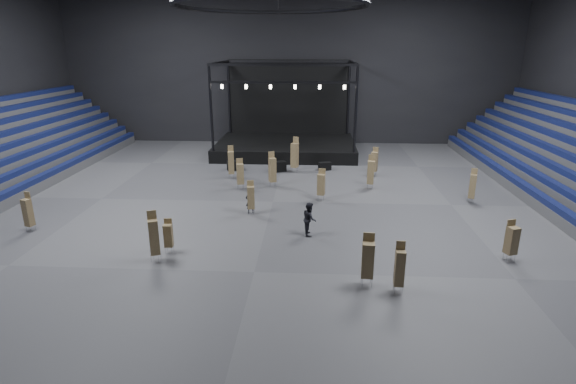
# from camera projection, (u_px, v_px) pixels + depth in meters

# --- Properties ---
(floor) EXTENTS (50.00, 50.00, 0.00)m
(floor) POSITION_uv_depth(u_px,v_px,m) (273.00, 202.00, 31.97)
(floor) COLOR #474749
(floor) RESTS_ON ground
(wall_back) EXTENTS (50.00, 0.20, 18.00)m
(wall_back) POSITION_uv_depth(u_px,v_px,m) (289.00, 61.00, 49.13)
(wall_back) COLOR black
(wall_back) RESTS_ON ground
(wall_front) EXTENTS (50.00, 0.20, 18.00)m
(wall_front) POSITION_uv_depth(u_px,v_px,m) (179.00, 125.00, 9.24)
(wall_front) COLOR black
(wall_front) RESTS_ON ground
(stage) EXTENTS (14.00, 10.00, 9.20)m
(stage) POSITION_uv_depth(u_px,v_px,m) (286.00, 138.00, 46.94)
(stage) COLOR black
(stage) RESTS_ON floor
(truss_ring) EXTENTS (12.30, 12.30, 5.15)m
(truss_ring) POSITION_uv_depth(u_px,v_px,m) (271.00, 5.00, 27.95)
(truss_ring) COLOR black
(truss_ring) RESTS_ON ceiling
(flight_case_left) EXTENTS (1.41, 1.06, 0.85)m
(flight_case_left) POSITION_uv_depth(u_px,v_px,m) (235.00, 166.00, 40.00)
(flight_case_left) COLOR black
(flight_case_left) RESTS_ON floor
(flight_case_mid) EXTENTS (1.49, 1.15, 0.89)m
(flight_case_mid) POSITION_uv_depth(u_px,v_px,m) (278.00, 167.00, 39.60)
(flight_case_mid) COLOR black
(flight_case_mid) RESTS_ON floor
(flight_case_right) EXTENTS (1.20, 0.91, 0.72)m
(flight_case_right) POSITION_uv_depth(u_px,v_px,m) (325.00, 166.00, 40.07)
(flight_case_right) COLOR black
(flight_case_right) RESTS_ON floor
(chair_stack_0) EXTENTS (0.60, 0.60, 2.54)m
(chair_stack_0) POSITION_uv_depth(u_px,v_px,m) (368.00, 259.00, 20.39)
(chair_stack_0) COLOR silver
(chair_stack_0) RESTS_ON floor
(chair_stack_1) EXTENTS (0.66, 0.66, 2.79)m
(chair_stack_1) POSITION_uv_depth(u_px,v_px,m) (272.00, 169.00, 34.99)
(chair_stack_1) COLOR silver
(chair_stack_1) RESTS_ON floor
(chair_stack_2) EXTENTS (0.64, 0.64, 2.22)m
(chair_stack_2) POSITION_uv_depth(u_px,v_px,m) (512.00, 240.00, 22.80)
(chair_stack_2) COLOR silver
(chair_stack_2) RESTS_ON floor
(chair_stack_3) EXTENTS (0.63, 0.63, 2.71)m
(chair_stack_3) POSITION_uv_depth(u_px,v_px,m) (154.00, 236.00, 22.75)
(chair_stack_3) COLOR silver
(chair_stack_3) RESTS_ON floor
(chair_stack_4) EXTENTS (0.53, 0.53, 2.43)m
(chair_stack_4) POSITION_uv_depth(u_px,v_px,m) (28.00, 212.00, 26.51)
(chair_stack_4) COLOR silver
(chair_stack_4) RESTS_ON floor
(chair_stack_5) EXTENTS (0.59, 0.59, 2.68)m
(chair_stack_5) POSITION_uv_depth(u_px,v_px,m) (371.00, 172.00, 34.48)
(chair_stack_5) COLOR silver
(chair_stack_5) RESTS_ON floor
(chair_stack_6) EXTENTS (0.48, 0.48, 1.89)m
(chair_stack_6) POSITION_uv_depth(u_px,v_px,m) (168.00, 235.00, 23.81)
(chair_stack_6) COLOR silver
(chair_stack_6) RESTS_ON floor
(chair_stack_7) EXTENTS (0.66, 0.66, 2.48)m
(chair_stack_7) POSITION_uv_depth(u_px,v_px,m) (374.00, 161.00, 37.95)
(chair_stack_7) COLOR silver
(chair_stack_7) RESTS_ON floor
(chair_stack_8) EXTENTS (0.44, 0.44, 2.43)m
(chair_stack_8) POSITION_uv_depth(u_px,v_px,m) (400.00, 267.00, 19.85)
(chair_stack_8) COLOR silver
(chair_stack_8) RESTS_ON floor
(chair_stack_9) EXTENTS (0.63, 0.63, 2.40)m
(chair_stack_9) POSITION_uv_depth(u_px,v_px,m) (240.00, 173.00, 34.45)
(chair_stack_9) COLOR silver
(chair_stack_9) RESTS_ON floor
(chair_stack_11) EXTENTS (0.72, 0.72, 3.12)m
(chair_stack_11) POSITION_uv_depth(u_px,v_px,m) (295.00, 155.00, 39.02)
(chair_stack_11) COLOR silver
(chair_stack_11) RESTS_ON floor
(chair_stack_12) EXTENTS (0.55, 0.55, 2.75)m
(chair_stack_12) POSITION_uv_depth(u_px,v_px,m) (231.00, 162.00, 37.32)
(chair_stack_12) COLOR silver
(chair_stack_12) RESTS_ON floor
(chair_stack_13) EXTENTS (0.61, 0.61, 2.31)m
(chair_stack_13) POSITION_uv_depth(u_px,v_px,m) (321.00, 184.00, 31.93)
(chair_stack_13) COLOR silver
(chair_stack_13) RESTS_ON floor
(chair_stack_14) EXTENTS (0.55, 0.55, 2.47)m
(chair_stack_14) POSITION_uv_depth(u_px,v_px,m) (473.00, 186.00, 31.42)
(chair_stack_14) COLOR silver
(chair_stack_14) RESTS_ON floor
(chair_stack_15) EXTENTS (0.53, 0.53, 2.25)m
(chair_stack_15) POSITION_uv_depth(u_px,v_px,m) (251.00, 197.00, 29.34)
(chair_stack_15) COLOR silver
(chair_stack_15) RESTS_ON floor
(man_center) EXTENTS (0.69, 0.56, 1.66)m
(man_center) POSITION_uv_depth(u_px,v_px,m) (250.00, 201.00, 29.56)
(man_center) COLOR black
(man_center) RESTS_ON floor
(crew_member) EXTENTS (0.83, 1.02, 1.97)m
(crew_member) POSITION_uv_depth(u_px,v_px,m) (310.00, 219.00, 26.11)
(crew_member) COLOR black
(crew_member) RESTS_ON floor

